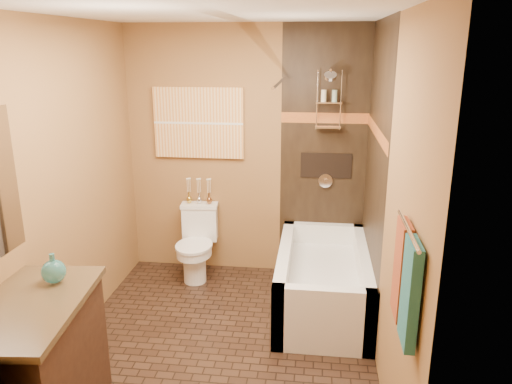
% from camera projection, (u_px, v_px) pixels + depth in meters
% --- Properties ---
extents(floor, '(3.00, 3.00, 0.00)m').
position_uv_depth(floor, '(220.00, 348.00, 3.93)').
color(floor, black).
rests_on(floor, ground).
extents(wall_left, '(0.02, 3.00, 2.50)m').
position_uv_depth(wall_left, '(58.00, 191.00, 3.71)').
color(wall_left, olive).
rests_on(wall_left, floor).
extents(wall_right, '(0.02, 3.00, 2.50)m').
position_uv_depth(wall_right, '(388.00, 203.00, 3.43)').
color(wall_right, olive).
rests_on(wall_right, floor).
extents(wall_back, '(2.40, 0.02, 2.50)m').
position_uv_depth(wall_back, '(246.00, 153.00, 5.00)').
color(wall_back, olive).
rests_on(wall_back, floor).
extents(wall_front, '(2.40, 0.02, 2.50)m').
position_uv_depth(wall_front, '(147.00, 298.00, 2.15)').
color(wall_front, olive).
rests_on(wall_front, floor).
extents(ceiling, '(3.00, 3.00, 0.00)m').
position_uv_depth(ceiling, '(212.00, 12.00, 3.22)').
color(ceiling, silver).
rests_on(ceiling, wall_back).
extents(alcove_tile_back, '(0.85, 0.01, 2.50)m').
position_uv_depth(alcove_tile_back, '(324.00, 156.00, 4.90)').
color(alcove_tile_back, black).
rests_on(alcove_tile_back, wall_back).
extents(alcove_tile_right, '(0.01, 1.50, 2.50)m').
position_uv_depth(alcove_tile_right, '(375.00, 176.00, 4.15)').
color(alcove_tile_right, black).
rests_on(alcove_tile_right, wall_right).
extents(mosaic_band_back, '(0.85, 0.01, 0.10)m').
position_uv_depth(mosaic_band_back, '(325.00, 118.00, 4.78)').
color(mosaic_band_back, '#993E1B').
rests_on(mosaic_band_back, alcove_tile_back).
extents(mosaic_band_right, '(0.01, 1.50, 0.10)m').
position_uv_depth(mosaic_band_right, '(376.00, 132.00, 4.04)').
color(mosaic_band_right, '#993E1B').
rests_on(mosaic_band_right, alcove_tile_right).
extents(alcove_niche, '(0.50, 0.01, 0.25)m').
position_uv_depth(alcove_niche, '(326.00, 166.00, 4.92)').
color(alcove_niche, black).
rests_on(alcove_niche, alcove_tile_back).
extents(shower_fixtures, '(0.24, 0.33, 1.16)m').
position_uv_depth(shower_fixtures, '(328.00, 115.00, 4.67)').
color(shower_fixtures, silver).
rests_on(shower_fixtures, floor).
extents(curtain_rod, '(0.03, 1.55, 0.03)m').
position_uv_depth(curtain_rod, '(281.00, 80.00, 4.02)').
color(curtain_rod, silver).
rests_on(curtain_rod, wall_back).
extents(towel_bar, '(0.02, 0.55, 0.02)m').
position_uv_depth(towel_bar, '(408.00, 230.00, 2.38)').
color(towel_bar, silver).
rests_on(towel_bar, wall_right).
extents(towel_teal, '(0.05, 0.22, 0.52)m').
position_uv_depth(towel_teal, '(410.00, 294.00, 2.33)').
color(towel_teal, '#1C595D').
rests_on(towel_teal, towel_bar).
extents(towel_rust, '(0.05, 0.22, 0.52)m').
position_uv_depth(towel_rust, '(402.00, 270.00, 2.58)').
color(towel_rust, maroon).
rests_on(towel_rust, towel_bar).
extents(sunset_painting, '(0.90, 0.04, 0.70)m').
position_uv_depth(sunset_painting, '(199.00, 123.00, 4.95)').
color(sunset_painting, orange).
rests_on(sunset_painting, wall_back).
extents(bathtub, '(0.80, 1.50, 0.55)m').
position_uv_depth(bathtub, '(323.00, 285.00, 4.48)').
color(bathtub, white).
rests_on(bathtub, floor).
extents(toilet, '(0.39, 0.56, 0.73)m').
position_uv_depth(toilet, '(197.00, 243.00, 5.04)').
color(toilet, white).
rests_on(toilet, floor).
extents(vanity, '(0.71, 1.06, 0.89)m').
position_uv_depth(vanity, '(33.00, 370.00, 2.96)').
color(vanity, black).
rests_on(vanity, floor).
extents(teal_bottle, '(0.16, 0.16, 0.23)m').
position_uv_depth(teal_bottle, '(53.00, 268.00, 3.05)').
color(teal_bottle, '#277676').
rests_on(teal_bottle, vanity).
extents(bud_vases, '(0.26, 0.06, 0.26)m').
position_uv_depth(bud_vases, '(199.00, 190.00, 5.06)').
color(bud_vases, gold).
rests_on(bud_vases, toilet).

